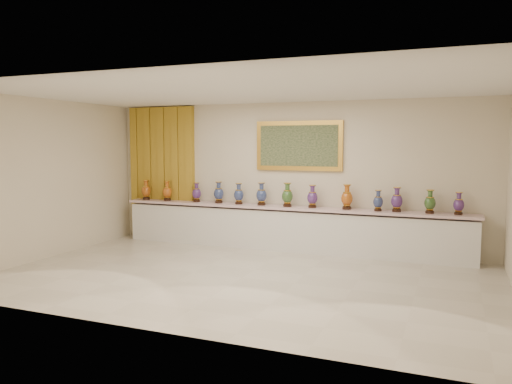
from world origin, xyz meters
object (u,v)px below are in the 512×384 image
vase_0 (146,191)px  vase_1 (167,192)px  counter (287,229)px  vase_2 (197,193)px

vase_0 → vase_1: (0.55, -0.00, -0.00)m
vase_0 → vase_1: bearing=-0.2°
counter → vase_0: bearing=-179.8°
vase_0 → vase_2: size_ratio=1.07×
vase_1 → vase_2: size_ratio=1.05×
counter → vase_2: size_ratio=17.31×
vase_1 → vase_2: (0.72, 0.03, -0.01)m
vase_1 → vase_0: bearing=179.8°
counter → vase_0: size_ratio=16.18×
counter → vase_0: (-3.35, -0.01, 0.67)m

